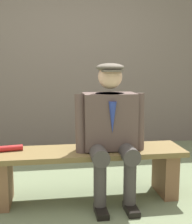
# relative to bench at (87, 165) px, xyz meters

# --- Properties ---
(ground_plane) EXTENTS (30.00, 30.00, 0.00)m
(ground_plane) POSITION_rel_bench_xyz_m (0.00, 0.00, -0.32)
(ground_plane) COLOR #667352
(bench) EXTENTS (1.79, 0.45, 0.47)m
(bench) POSITION_rel_bench_xyz_m (0.00, 0.00, 0.00)
(bench) COLOR brown
(bench) RESTS_ON ground
(seated_man) EXTENTS (0.65, 0.58, 1.26)m
(seated_man) POSITION_rel_bench_xyz_m (-0.21, 0.06, 0.38)
(seated_man) COLOR brown
(seated_man) RESTS_ON ground
(rolled_magazine) EXTENTS (0.24, 0.09, 0.05)m
(rolled_magazine) POSITION_rel_bench_xyz_m (0.70, -0.06, 0.18)
(rolled_magazine) COLOR #B21E1E
(rolled_magazine) RESTS_ON bench
(stadium_wall) EXTENTS (12.00, 0.24, 2.47)m
(stadium_wall) POSITION_rel_bench_xyz_m (0.00, -2.06, 0.91)
(stadium_wall) COLOR #675B54
(stadium_wall) RESTS_ON ground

